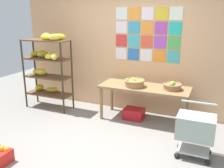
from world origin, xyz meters
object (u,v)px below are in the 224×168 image
Objects in this scene: shopping_cart at (195,129)px; display_table at (144,91)px; produce_crate_under_table at (134,114)px; fruit_basket_right at (172,86)px; fruit_basket_back_right at (134,83)px; banana_shelf_unit at (47,63)px.

display_table is at bearing 131.33° from shopping_cart.
fruit_basket_right is at bearing 1.37° from produce_crate_under_table.
fruit_basket_right is (0.68, 0.09, -0.01)m from fruit_basket_back_right.
banana_shelf_unit is 3.23m from shopping_cart.
shopping_cart is at bearing -35.45° from fruit_basket_back_right.
shopping_cart reaches higher than produce_crate_under_table.
banana_shelf_unit reaches higher than display_table.
fruit_basket_back_right reaches higher than display_table.
fruit_basket_right is (2.58, 0.17, -0.24)m from banana_shelf_unit.
banana_shelf_unit is 4.26× the size of fruit_basket_back_right.
fruit_basket_back_right is 1.49m from shopping_cart.
shopping_cart reaches higher than display_table.
fruit_basket_right is 1.11m from shopping_cart.
display_table is 2.18× the size of shopping_cart.
fruit_basket_back_right is 0.68m from fruit_basket_right.
fruit_basket_right is at bearing 3.72° from banana_shelf_unit.
fruit_basket_right reaches higher than produce_crate_under_table.
produce_crate_under_table is at bearing -178.37° from display_table.
fruit_basket_back_right is at bearing -154.52° from display_table.
display_table is 0.53m from produce_crate_under_table.
produce_crate_under_table is at bearing 136.30° from shopping_cart.
shopping_cart is (0.51, -0.94, -0.31)m from fruit_basket_right.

